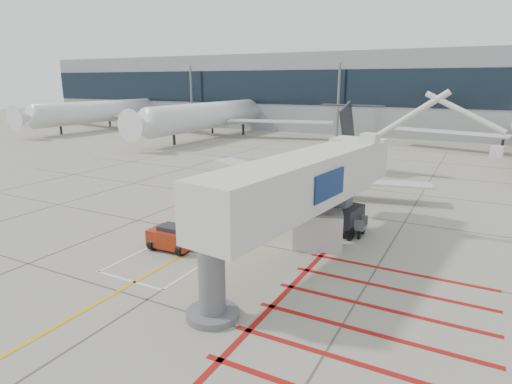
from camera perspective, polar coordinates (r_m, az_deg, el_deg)
The scene contains 12 objects.
ground_plane at distance 22.29m, azimuth -7.36°, elevation -9.70°, with size 260.00×260.00×0.00m, color gray.
regional_jet at distance 32.86m, azimuth 3.12°, elevation 4.73°, with size 21.23×26.77×7.01m, color silver, non-canonical shape.
jet_bridge at distance 21.14m, azimuth 5.17°, elevation -0.44°, with size 8.68×18.32×7.33m, color silver, non-canonical shape.
pushback_tug at distance 24.33m, azimuth -11.07°, elevation -5.86°, with size 2.51×1.57×1.46m, color maroon, non-canonical shape.
baggage_cart at distance 26.77m, azimuth 12.33°, elevation -4.29°, with size 1.95×1.23×1.23m, color #59595E, non-canonical shape.
ground_power_unit at distance 24.22m, azimuth 8.19°, elevation -4.99°, with size 2.69×1.57×2.13m, color #BBB8B2, non-canonical shape.
cone_nose at distance 28.58m, azimuth -7.48°, elevation -3.56°, with size 0.40×0.40×0.56m, color #FC550D.
cone_side at distance 27.07m, azimuth 0.49°, elevation -4.58°, with size 0.33×0.33×0.46m, color #FA620D.
terminal_building at distance 86.51m, azimuth 27.30°, elevation 11.61°, with size 180.00×28.00×14.00m, color gray.
terminal_glass_band at distance 72.45m, azimuth 27.11°, elevation 12.16°, with size 180.00×0.10×6.00m, color black.
bg_aircraft_a at distance 90.58m, azimuth -18.79°, elevation 11.90°, with size 36.28×40.31×12.09m, color silver, non-canonical shape.
bg_aircraft_b at distance 74.24m, azimuth -4.78°, elevation 12.44°, with size 38.35×42.61×12.78m, color silver, non-canonical shape.
Camera 1 is at (11.94, -16.47, 9.13)m, focal length 30.00 mm.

